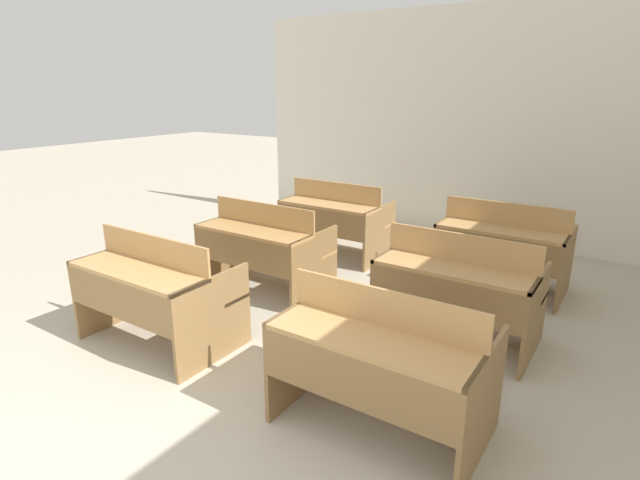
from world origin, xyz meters
The scene contains 7 objects.
wall_back centered at (0.00, 5.69, 1.45)m, with size 6.11×0.06×2.90m.
bench_front_left centered at (-1.02, 1.53, 0.45)m, with size 1.18×0.75×0.88m.
bench_front_right centered at (0.90, 1.56, 0.45)m, with size 1.18×0.75×0.88m.
bench_second_left centered at (-1.02, 2.82, 0.45)m, with size 1.18×0.75×0.88m.
bench_second_right centered at (0.91, 2.85, 0.45)m, with size 1.18×0.75×0.88m.
bench_third_left centered at (-1.00, 4.11, 0.45)m, with size 1.18×0.75×0.88m.
bench_third_right centered at (0.93, 4.12, 0.45)m, with size 1.18×0.75×0.88m.
Camera 1 is at (2.00, -0.73, 1.95)m, focal length 28.00 mm.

